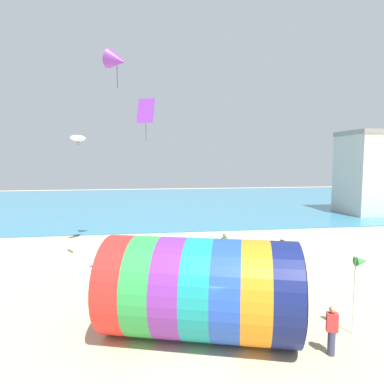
{
  "coord_description": "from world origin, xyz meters",
  "views": [
    {
      "loc": [
        -3.18,
        -11.01,
        6.41
      ],
      "look_at": [
        -1.24,
        2.6,
        5.03
      ],
      "focal_mm": 32.0,
      "sensor_mm": 36.0,
      "label": 1
    }
  ],
  "objects_px": {
    "giant_inflatable_tube": "(201,288)",
    "kite_purple_diamond": "(146,111)",
    "kite_white_parafoil": "(78,138)",
    "kite_purple_delta": "(117,60)",
    "bystander_near_water": "(282,249)",
    "bystander_mid_beach": "(224,247)",
    "beach_flag": "(361,265)",
    "kite_handler": "(332,330)"
  },
  "relations": [
    {
      "from": "beach_flag",
      "to": "bystander_mid_beach",
      "type": "bearing_deg",
      "value": 106.64
    },
    {
      "from": "kite_purple_diamond",
      "to": "bystander_mid_beach",
      "type": "bearing_deg",
      "value": -23.53
    },
    {
      "from": "giant_inflatable_tube",
      "to": "beach_flag",
      "type": "distance_m",
      "value": 5.81
    },
    {
      "from": "giant_inflatable_tube",
      "to": "bystander_mid_beach",
      "type": "bearing_deg",
      "value": 71.18
    },
    {
      "from": "kite_purple_diamond",
      "to": "bystander_near_water",
      "type": "distance_m",
      "value": 12.14
    },
    {
      "from": "bystander_near_water",
      "to": "beach_flag",
      "type": "xyz_separation_m",
      "value": [
        -0.67,
        -8.59,
        1.78
      ]
    },
    {
      "from": "kite_handler",
      "to": "kite_purple_delta",
      "type": "bearing_deg",
      "value": 142.2
    },
    {
      "from": "kite_purple_delta",
      "to": "bystander_mid_beach",
      "type": "distance_m",
      "value": 12.35
    },
    {
      "from": "bystander_mid_beach",
      "to": "giant_inflatable_tube",
      "type": "bearing_deg",
      "value": -108.82
    },
    {
      "from": "bystander_mid_beach",
      "to": "kite_purple_delta",
      "type": "bearing_deg",
      "value": -140.09
    },
    {
      "from": "giant_inflatable_tube",
      "to": "bystander_near_water",
      "type": "distance_m",
      "value": 10.25
    },
    {
      "from": "giant_inflatable_tube",
      "to": "kite_purple_delta",
      "type": "height_order",
      "value": "kite_purple_delta"
    },
    {
      "from": "kite_purple_delta",
      "to": "bystander_near_water",
      "type": "relative_size",
      "value": 1.07
    },
    {
      "from": "kite_white_parafoil",
      "to": "bystander_mid_beach",
      "type": "relative_size",
      "value": 0.81
    },
    {
      "from": "giant_inflatable_tube",
      "to": "bystander_near_water",
      "type": "relative_size",
      "value": 4.79
    },
    {
      "from": "kite_purple_delta",
      "to": "beach_flag",
      "type": "relative_size",
      "value": 0.58
    },
    {
      "from": "kite_handler",
      "to": "kite_purple_delta",
      "type": "xyz_separation_m",
      "value": [
        -7.02,
        5.45,
        9.67
      ]
    },
    {
      "from": "kite_purple_diamond",
      "to": "kite_purple_delta",
      "type": "bearing_deg",
      "value": -100.05
    },
    {
      "from": "kite_purple_diamond",
      "to": "kite_handler",
      "type": "bearing_deg",
      "value": -65.16
    },
    {
      "from": "kite_handler",
      "to": "kite_white_parafoil",
      "type": "relative_size",
      "value": 1.16
    },
    {
      "from": "giant_inflatable_tube",
      "to": "kite_purple_diamond",
      "type": "height_order",
      "value": "kite_purple_diamond"
    },
    {
      "from": "kite_white_parafoil",
      "to": "beach_flag",
      "type": "distance_m",
      "value": 18.99
    },
    {
      "from": "kite_purple_diamond",
      "to": "beach_flag",
      "type": "xyz_separation_m",
      "value": [
        7.48,
        -11.33,
        -6.79
      ]
    },
    {
      "from": "kite_purple_diamond",
      "to": "kite_purple_delta",
      "type": "height_order",
      "value": "kite_purple_delta"
    },
    {
      "from": "giant_inflatable_tube",
      "to": "kite_handler",
      "type": "xyz_separation_m",
      "value": [
        4.02,
        -1.79,
        -0.93
      ]
    },
    {
      "from": "kite_purple_delta",
      "to": "bystander_near_water",
      "type": "bearing_deg",
      "value": 24.56
    },
    {
      "from": "bystander_near_water",
      "to": "giant_inflatable_tube",
      "type": "bearing_deg",
      "value": -128.77
    },
    {
      "from": "kite_handler",
      "to": "bystander_mid_beach",
      "type": "bearing_deg",
      "value": 95.86
    },
    {
      "from": "beach_flag",
      "to": "kite_handler",
      "type": "bearing_deg",
      "value": -145.91
    },
    {
      "from": "kite_white_parafoil",
      "to": "kite_purple_delta",
      "type": "relative_size",
      "value": 0.85
    },
    {
      "from": "kite_white_parafoil",
      "to": "bystander_near_water",
      "type": "height_order",
      "value": "kite_white_parafoil"
    },
    {
      "from": "kite_handler",
      "to": "beach_flag",
      "type": "relative_size",
      "value": 0.57
    },
    {
      "from": "kite_purple_diamond",
      "to": "kite_purple_delta",
      "type": "relative_size",
      "value": 1.61
    },
    {
      "from": "giant_inflatable_tube",
      "to": "kite_handler",
      "type": "bearing_deg",
      "value": -24.01
    },
    {
      "from": "kite_handler",
      "to": "bystander_near_water",
      "type": "bearing_deg",
      "value": 76.31
    },
    {
      "from": "bystander_near_water",
      "to": "beach_flag",
      "type": "relative_size",
      "value": 0.54
    },
    {
      "from": "kite_white_parafoil",
      "to": "bystander_mid_beach",
      "type": "xyz_separation_m",
      "value": [
        9.33,
        -4.41,
        -6.84
      ]
    },
    {
      "from": "kite_handler",
      "to": "giant_inflatable_tube",
      "type": "bearing_deg",
      "value": 155.99
    },
    {
      "from": "kite_handler",
      "to": "kite_purple_delta",
      "type": "height_order",
      "value": "kite_purple_delta"
    },
    {
      "from": "bystander_mid_beach",
      "to": "beach_flag",
      "type": "relative_size",
      "value": 0.61
    },
    {
      "from": "kite_handler",
      "to": "bystander_near_water",
      "type": "height_order",
      "value": "kite_handler"
    },
    {
      "from": "beach_flag",
      "to": "giant_inflatable_tube",
      "type": "bearing_deg",
      "value": 173.65
    }
  ]
}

